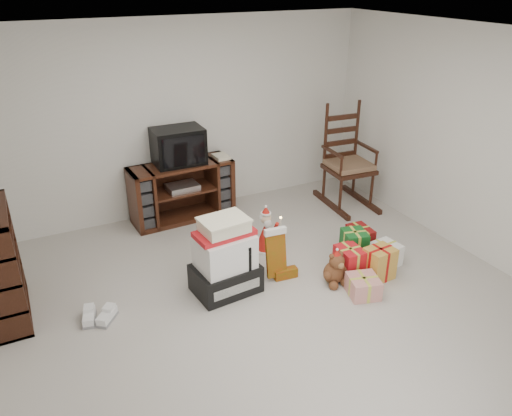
{
  "coord_description": "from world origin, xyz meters",
  "views": [
    {
      "loc": [
        -1.97,
        -3.5,
        2.98
      ],
      "look_at": [
        0.08,
        0.6,
        0.78
      ],
      "focal_mm": 35.0,
      "sensor_mm": 36.0,
      "label": 1
    }
  ],
  "objects_px": {
    "gift_pile": "(225,261)",
    "gift_cluster": "(365,258)",
    "santa_figurine": "(266,234)",
    "mrs_claus_figurine": "(217,266)",
    "bookshelf": "(2,267)",
    "tv_stand": "(182,191)",
    "sneaker_pair": "(98,317)",
    "red_suitcase": "(226,269)",
    "teddy_bear": "(335,270)",
    "crt_television": "(178,146)",
    "rocking_chair": "(346,169)"
  },
  "relations": [
    {
      "from": "tv_stand",
      "to": "mrs_claus_figurine",
      "type": "distance_m",
      "value": 1.72
    },
    {
      "from": "tv_stand",
      "to": "bookshelf",
      "type": "xyz_separation_m",
      "value": [
        -2.14,
        -1.23,
        0.15
      ]
    },
    {
      "from": "gift_pile",
      "to": "santa_figurine",
      "type": "xyz_separation_m",
      "value": [
        0.74,
        0.53,
        -0.13
      ]
    },
    {
      "from": "gift_cluster",
      "to": "tv_stand",
      "type": "bearing_deg",
      "value": 123.14
    },
    {
      "from": "tv_stand",
      "to": "mrs_claus_figurine",
      "type": "xyz_separation_m",
      "value": [
        -0.22,
        -1.7,
        -0.12
      ]
    },
    {
      "from": "red_suitcase",
      "to": "crt_television",
      "type": "distance_m",
      "value": 1.99
    },
    {
      "from": "santa_figurine",
      "to": "crt_television",
      "type": "relative_size",
      "value": 0.91
    },
    {
      "from": "bookshelf",
      "to": "rocking_chair",
      "type": "xyz_separation_m",
      "value": [
        4.32,
        0.68,
        -0.04
      ]
    },
    {
      "from": "crt_television",
      "to": "mrs_claus_figurine",
      "type": "bearing_deg",
      "value": -96.37
    },
    {
      "from": "teddy_bear",
      "to": "crt_television",
      "type": "relative_size",
      "value": 0.57
    },
    {
      "from": "tv_stand",
      "to": "sneaker_pair",
      "type": "height_order",
      "value": "tv_stand"
    },
    {
      "from": "sneaker_pair",
      "to": "gift_cluster",
      "type": "height_order",
      "value": "gift_cluster"
    },
    {
      "from": "rocking_chair",
      "to": "gift_pile",
      "type": "bearing_deg",
      "value": -147.81
    },
    {
      "from": "mrs_claus_figurine",
      "to": "tv_stand",
      "type": "bearing_deg",
      "value": 82.72
    },
    {
      "from": "tv_stand",
      "to": "rocking_chair",
      "type": "distance_m",
      "value": 2.25
    },
    {
      "from": "rocking_chair",
      "to": "gift_cluster",
      "type": "xyz_separation_m",
      "value": [
        -0.82,
        -1.53,
        -0.36
      ]
    },
    {
      "from": "teddy_bear",
      "to": "crt_television",
      "type": "distance_m",
      "value": 2.52
    },
    {
      "from": "santa_figurine",
      "to": "sneaker_pair",
      "type": "xyz_separation_m",
      "value": [
        -2.01,
        -0.45,
        -0.17
      ]
    },
    {
      "from": "gift_cluster",
      "to": "rocking_chair",
      "type": "bearing_deg",
      "value": 62.02
    },
    {
      "from": "tv_stand",
      "to": "sneaker_pair",
      "type": "relative_size",
      "value": 3.64
    },
    {
      "from": "rocking_chair",
      "to": "sneaker_pair",
      "type": "height_order",
      "value": "rocking_chair"
    },
    {
      "from": "tv_stand",
      "to": "santa_figurine",
      "type": "xyz_separation_m",
      "value": [
        0.57,
        -1.25,
        -0.16
      ]
    },
    {
      "from": "gift_pile",
      "to": "gift_cluster",
      "type": "relative_size",
      "value": 0.71
    },
    {
      "from": "rocking_chair",
      "to": "crt_television",
      "type": "relative_size",
      "value": 2.31
    },
    {
      "from": "santa_figurine",
      "to": "sneaker_pair",
      "type": "relative_size",
      "value": 1.54
    },
    {
      "from": "red_suitcase",
      "to": "teddy_bear",
      "type": "bearing_deg",
      "value": -9.4
    },
    {
      "from": "red_suitcase",
      "to": "gift_pile",
      "type": "bearing_deg",
      "value": 88.61
    },
    {
      "from": "bookshelf",
      "to": "crt_television",
      "type": "xyz_separation_m",
      "value": [
        2.14,
        1.26,
        0.45
      ]
    },
    {
      "from": "santa_figurine",
      "to": "crt_television",
      "type": "xyz_separation_m",
      "value": [
        -0.57,
        1.28,
        0.76
      ]
    },
    {
      "from": "red_suitcase",
      "to": "crt_television",
      "type": "height_order",
      "value": "crt_television"
    },
    {
      "from": "sneaker_pair",
      "to": "rocking_chair",
      "type": "bearing_deg",
      "value": 41.32
    },
    {
      "from": "gift_pile",
      "to": "teddy_bear",
      "type": "distance_m",
      "value": 1.15
    },
    {
      "from": "tv_stand",
      "to": "bookshelf",
      "type": "height_order",
      "value": "bookshelf"
    },
    {
      "from": "bookshelf",
      "to": "gift_pile",
      "type": "xyz_separation_m",
      "value": [
        1.98,
        -0.55,
        -0.18
      ]
    },
    {
      "from": "bookshelf",
      "to": "gift_cluster",
      "type": "relative_size",
      "value": 0.97
    },
    {
      "from": "santa_figurine",
      "to": "mrs_claus_figurine",
      "type": "relative_size",
      "value": 0.84
    },
    {
      "from": "santa_figurine",
      "to": "mrs_claus_figurine",
      "type": "height_order",
      "value": "mrs_claus_figurine"
    },
    {
      "from": "rocking_chair",
      "to": "sneaker_pair",
      "type": "bearing_deg",
      "value": -157.85
    },
    {
      "from": "tv_stand",
      "to": "sneaker_pair",
      "type": "xyz_separation_m",
      "value": [
        -1.43,
        -1.7,
        -0.33
      ]
    },
    {
      "from": "gift_pile",
      "to": "crt_television",
      "type": "bearing_deg",
      "value": 79.45
    },
    {
      "from": "bookshelf",
      "to": "rocking_chair",
      "type": "distance_m",
      "value": 4.37
    },
    {
      "from": "red_suitcase",
      "to": "crt_television",
      "type": "xyz_separation_m",
      "value": [
        0.17,
        1.86,
        0.7
      ]
    },
    {
      "from": "bookshelf",
      "to": "gift_pile",
      "type": "height_order",
      "value": "bookshelf"
    },
    {
      "from": "bookshelf",
      "to": "crt_television",
      "type": "height_order",
      "value": "crt_television"
    },
    {
      "from": "teddy_bear",
      "to": "mrs_claus_figurine",
      "type": "xyz_separation_m",
      "value": [
        -1.13,
        0.47,
        0.1
      ]
    },
    {
      "from": "bookshelf",
      "to": "gift_cluster",
      "type": "height_order",
      "value": "bookshelf"
    },
    {
      "from": "sneaker_pair",
      "to": "mrs_claus_figurine",
      "type": "bearing_deg",
      "value": 23.91
    },
    {
      "from": "rocking_chair",
      "to": "crt_television",
      "type": "xyz_separation_m",
      "value": [
        -2.18,
        0.58,
        0.49
      ]
    },
    {
      "from": "tv_stand",
      "to": "red_suitcase",
      "type": "relative_size",
      "value": 2.08
    },
    {
      "from": "sneaker_pair",
      "to": "red_suitcase",
      "type": "bearing_deg",
      "value": 18.16
    }
  ]
}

